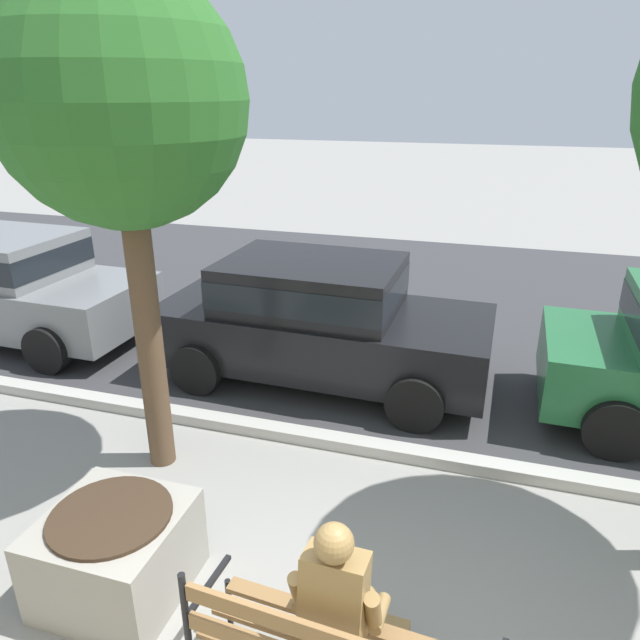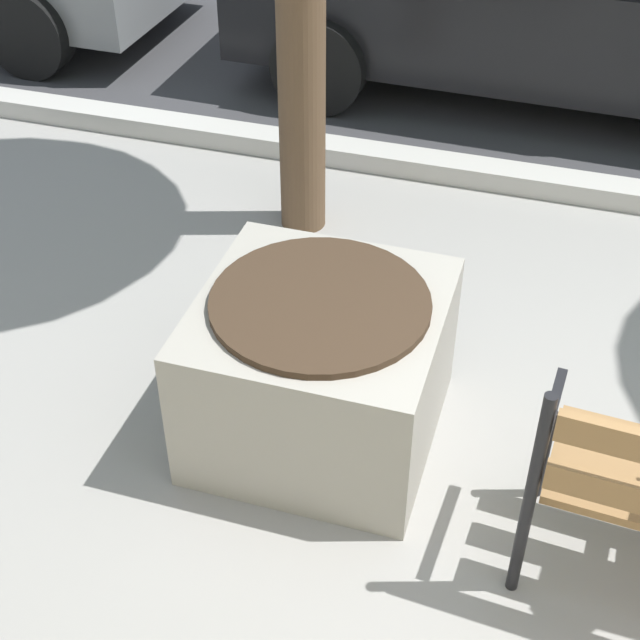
{
  "view_description": "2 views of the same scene",
  "coord_description": "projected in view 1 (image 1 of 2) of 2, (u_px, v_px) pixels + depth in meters",
  "views": [
    {
      "loc": [
        0.79,
        -2.1,
        3.49
      ],
      "look_at": [
        -1.16,
        4.35,
        0.8
      ],
      "focal_mm": 32.59,
      "sensor_mm": 36.0,
      "label": 1
    },
    {
      "loc": [
        -0.75,
        -2.1,
        2.89
      ],
      "look_at": [
        -1.58,
        0.63,
        0.6
      ],
      "focal_mm": 52.65,
      "sensor_mm": 36.0,
      "label": 2
    }
  ],
  "objects": [
    {
      "name": "parked_car_black",
      "position": [
        318.0,
        317.0,
        7.25
      ],
      "size": [
        4.14,
        2.0,
        1.56
      ],
      "color": "black",
      "rests_on": "ground"
    },
    {
      "name": "bronze_statue_seated",
      "position": [
        343.0,
        605.0,
        3.41
      ],
      "size": [
        0.65,
        0.76,
        1.37
      ],
      "color": "olive",
      "rests_on": "ground"
    },
    {
      "name": "concrete_planter",
      "position": [
        117.0,
        553.0,
        4.23
      ],
      "size": [
        0.96,
        0.96,
        0.7
      ],
      "color": "gray",
      "rests_on": "ground"
    },
    {
      "name": "parked_car_grey",
      "position": [
        7.0,
        282.0,
        8.54
      ],
      "size": [
        4.14,
        2.0,
        1.56
      ],
      "color": "slate",
      "rests_on": "ground"
    },
    {
      "name": "street_tree_near_bench",
      "position": [
        121.0,
        105.0,
        4.62
      ],
      "size": [
        2.06,
        2.06,
        4.44
      ],
      "color": "brown",
      "rests_on": "ground"
    },
    {
      "name": "street_surface",
      "position": [
        436.0,
        305.0,
        10.04
      ],
      "size": [
        60.0,
        9.0,
        0.01
      ],
      "primitive_type": "cube",
      "color": "#38383A",
      "rests_on": "ground"
    },
    {
      "name": "curb_stone",
      "position": [
        387.0,
        450.0,
        5.93
      ],
      "size": [
        60.0,
        0.2,
        0.12
      ],
      "primitive_type": "cube",
      "color": "#B2AFA8",
      "rests_on": "ground"
    }
  ]
}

